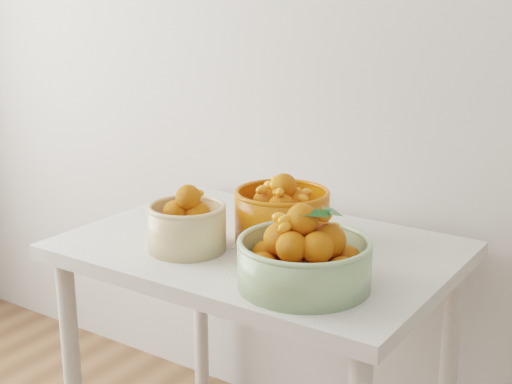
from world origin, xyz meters
The scene contains 4 objects.
table centered at (-0.19, 1.60, 0.65)m, with size 1.00×0.70×0.75m.
bowl_cream centered at (-0.32, 1.46, 0.82)m, with size 0.23×0.23×0.17m.
bowl_green centered at (0.05, 1.42, 0.82)m, with size 0.38×0.38×0.20m.
bowl_orange centered at (-0.16, 1.66, 0.82)m, with size 0.31×0.31×0.18m.
Camera 1 is at (0.80, 0.12, 1.40)m, focal length 50.00 mm.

